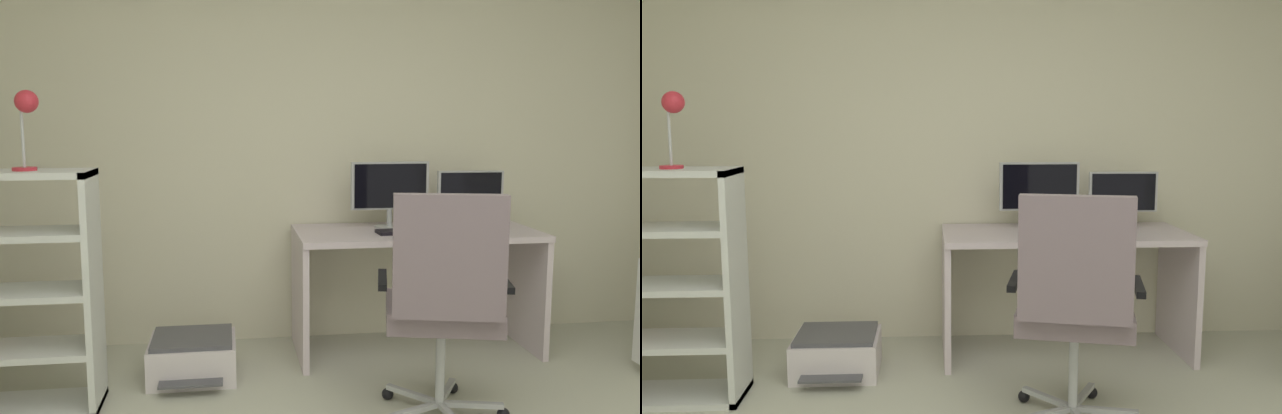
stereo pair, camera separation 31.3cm
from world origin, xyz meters
The scene contains 9 objects.
wall_back centered at (0.00, 2.63, 1.32)m, with size 4.67×0.10×2.65m, color beige.
desk centered at (0.61, 2.23, 0.55)m, with size 1.45×0.66×0.75m.
monitor_main centered at (0.47, 2.33, 0.99)m, with size 0.48×0.18×0.41m.
monitor_secondary centered at (0.99, 2.33, 0.96)m, with size 0.41×0.18×0.35m.
keyboard centered at (0.52, 2.13, 0.76)m, with size 0.34×0.13×0.02m, color black.
computer_mouse centered at (0.76, 2.12, 0.77)m, with size 0.06×0.10×0.03m, color black.
office_chair centered at (0.45, 1.22, 0.62)m, with size 0.65×0.62×1.10m.
desk_lamp centered at (-1.43, 1.69, 1.45)m, with size 0.13×0.11×0.37m.
printer centered at (-0.72, 1.99, 0.11)m, with size 0.47×0.50×0.23m.
Camera 1 is at (-0.51, -1.47, 1.40)m, focal length 36.02 mm.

